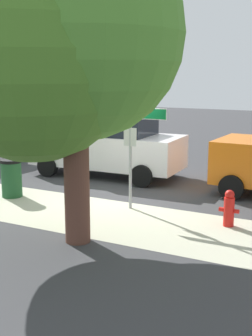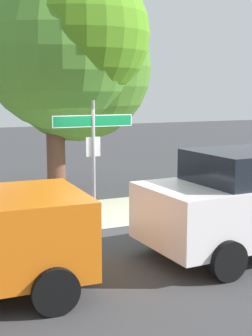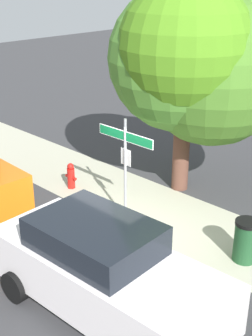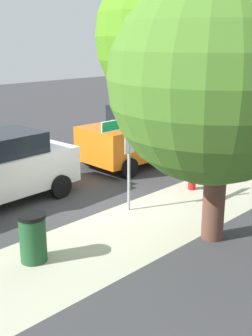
{
  "view_description": "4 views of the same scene",
  "coord_description": "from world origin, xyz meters",
  "px_view_note": "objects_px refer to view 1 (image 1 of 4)",
  "views": [
    {
      "loc": [
        -5.25,
        9.74,
        3.15
      ],
      "look_at": [
        -0.46,
        0.63,
        1.02
      ],
      "focal_mm": 49.15,
      "sensor_mm": 36.0,
      "label": 1
    },
    {
      "loc": [
        -4.08,
        -9.19,
        2.88
      ],
      "look_at": [
        0.29,
        0.36,
        1.21
      ],
      "focal_mm": 51.74,
      "sensor_mm": 36.0,
      "label": 2
    },
    {
      "loc": [
        6.88,
        -7.14,
        5.96
      ],
      "look_at": [
        -0.16,
        0.13,
        1.59
      ],
      "focal_mm": 49.47,
      "sensor_mm": 36.0,
      "label": 3
    },
    {
      "loc": [
        6.96,
        7.57,
        4.2
      ],
      "look_at": [
        -0.36,
        0.39,
        1.13
      ],
      "focal_mm": 46.53,
      "sensor_mm": 36.0,
      "label": 4
    }
  ],
  "objects_px": {
    "car_white": "(108,146)",
    "fire_hydrant": "(229,208)",
    "street_sign": "(130,130)",
    "trash_bin": "(12,178)",
    "shade_tree": "(59,37)"
  },
  "relations": [
    {
      "from": "car_white",
      "to": "fire_hydrant",
      "type": "xyz_separation_m",
      "value": [
        -4.64,
        3.02,
        -0.55
      ]
    },
    {
      "from": "street_sign",
      "to": "trash_bin",
      "type": "relative_size",
      "value": 2.75
    },
    {
      "from": "car_white",
      "to": "fire_hydrant",
      "type": "relative_size",
      "value": 6.09
    },
    {
      "from": "street_sign",
      "to": "shade_tree",
      "type": "distance_m",
      "value": 2.99
    },
    {
      "from": "fire_hydrant",
      "to": "trash_bin",
      "type": "height_order",
      "value": "trash_bin"
    },
    {
      "from": "street_sign",
      "to": "car_white",
      "type": "distance_m",
      "value": 3.71
    },
    {
      "from": "shade_tree",
      "to": "fire_hydrant",
      "type": "bearing_deg",
      "value": -142.65
    },
    {
      "from": "shade_tree",
      "to": "car_white",
      "type": "height_order",
      "value": "shade_tree"
    },
    {
      "from": "shade_tree",
      "to": "car_white",
      "type": "relative_size",
      "value": 1.24
    },
    {
      "from": "street_sign",
      "to": "trash_bin",
      "type": "xyz_separation_m",
      "value": [
        3.19,
        0.5,
        -1.37
      ]
    },
    {
      "from": "fire_hydrant",
      "to": "street_sign",
      "type": "bearing_deg",
      "value": -4.7
    },
    {
      "from": "fire_hydrant",
      "to": "trash_bin",
      "type": "distance_m",
      "value": 5.62
    },
    {
      "from": "shade_tree",
      "to": "trash_bin",
      "type": "distance_m",
      "value": 4.73
    },
    {
      "from": "street_sign",
      "to": "shade_tree",
      "type": "height_order",
      "value": "shade_tree"
    },
    {
      "from": "street_sign",
      "to": "shade_tree",
      "type": "bearing_deg",
      "value": 82.72
    }
  ]
}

